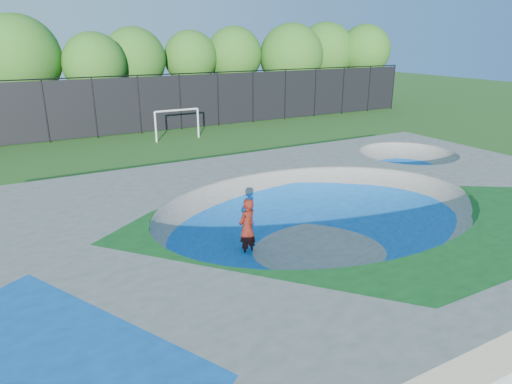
% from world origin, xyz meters
% --- Properties ---
extents(ground, '(120.00, 120.00, 0.00)m').
position_xyz_m(ground, '(0.00, 0.00, 0.00)').
color(ground, '#275718').
rests_on(ground, ground).
extents(skate_deck, '(22.00, 14.00, 1.50)m').
position_xyz_m(skate_deck, '(0.00, 0.00, 0.75)').
color(skate_deck, gray).
rests_on(skate_deck, ground).
extents(skater, '(0.81, 0.69, 1.90)m').
position_xyz_m(skater, '(-2.41, 0.52, 0.95)').
color(skater, red).
rests_on(skater, ground).
extents(skateboard, '(0.81, 0.43, 0.05)m').
position_xyz_m(skateboard, '(-2.41, 0.52, 0.03)').
color(skateboard, black).
rests_on(skateboard, ground).
extents(soccer_goal, '(3.05, 0.12, 2.02)m').
position_xyz_m(soccer_goal, '(1.55, 17.76, 1.40)').
color(soccer_goal, silver).
rests_on(soccer_goal, ground).
extents(fence, '(48.09, 0.09, 4.04)m').
position_xyz_m(fence, '(0.00, 21.00, 2.10)').
color(fence, black).
rests_on(fence, ground).
extents(treeline, '(52.14, 7.78, 8.60)m').
position_xyz_m(treeline, '(0.83, 26.13, 5.08)').
color(treeline, '#3F291F').
rests_on(treeline, ground).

